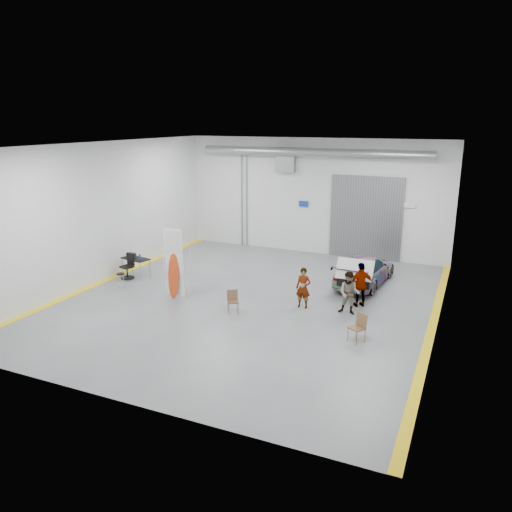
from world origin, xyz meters
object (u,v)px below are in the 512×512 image
at_px(sedan_car, 364,270).
at_px(surfboard_display, 174,269).
at_px(person_b, 349,293).
at_px(shop_stool, 121,281).
at_px(office_chair, 128,268).
at_px(person_a, 303,288).
at_px(folding_chair_near, 233,306).
at_px(folding_chair_far, 357,333).
at_px(person_c, 361,285).
at_px(work_table, 134,258).

distance_m(sedan_car, surfboard_display, 8.12).
distance_m(person_b, surfboard_display, 6.86).
relative_size(person_b, shop_stool, 2.42).
bearing_deg(office_chair, person_a, 13.03).
height_order(person_b, office_chair, person_b).
distance_m(person_a, surfboard_display, 5.15).
bearing_deg(folding_chair_near, office_chair, 130.57).
distance_m(sedan_car, folding_chair_near, 6.45).
xyz_separation_m(person_b, shop_stool, (-9.46, -1.08, -0.47)).
height_order(sedan_car, office_chair, sedan_car).
relative_size(person_a, surfboard_display, 0.52).
height_order(folding_chair_far, shop_stool, folding_chair_far).
distance_m(person_c, shop_stool, 9.89).
relative_size(person_b, folding_chair_far, 1.73).
relative_size(person_b, surfboard_display, 0.53).
bearing_deg(folding_chair_near, folding_chair_far, -40.70).
xyz_separation_m(folding_chair_near, work_table, (-6.10, 2.25, 0.57)).
distance_m(shop_stool, work_table, 1.86).
height_order(person_a, folding_chair_near, person_a).
height_order(person_b, person_c, person_c).
xyz_separation_m(shop_stool, work_table, (-0.56, 1.70, 0.50)).
xyz_separation_m(surfboard_display, work_table, (-3.27, 1.78, -0.39)).
bearing_deg(person_c, person_b, 40.89).
xyz_separation_m(sedan_car, surfboard_display, (-6.52, -4.81, 0.59)).
bearing_deg(person_a, surfboard_display, -168.60).
relative_size(folding_chair_far, office_chair, 0.83).
bearing_deg(sedan_car, folding_chair_far, 105.37).
height_order(person_a, person_b, person_b).
xyz_separation_m(person_c, folding_chair_near, (-4.14, -2.54, -0.61)).
bearing_deg(office_chair, work_table, 98.61).
height_order(shop_stool, office_chair, office_chair).
xyz_separation_m(sedan_car, person_b, (0.22, -3.65, 0.18)).
bearing_deg(folding_chair_far, shop_stool, -154.48).
bearing_deg(person_b, person_a, -178.86).
height_order(sedan_car, person_c, person_c).
distance_m(surfboard_display, folding_chair_far, 7.69).
bearing_deg(person_a, work_table, 174.37).
height_order(person_a, folding_chair_far, person_a).
bearing_deg(person_b, work_table, 175.31).
relative_size(person_b, work_table, 1.12).
bearing_deg(work_table, person_b, -3.56).
bearing_deg(office_chair, sedan_car, 34.15).
xyz_separation_m(surfboard_display, folding_chair_far, (7.56, -1.10, -0.93)).
xyz_separation_m(person_b, office_chair, (-10.07, 0.18, -0.31)).
height_order(person_c, surfboard_display, surfboard_display).
bearing_deg(sedan_car, person_b, 98.95).
distance_m(person_a, folding_chair_near, 2.73).
bearing_deg(surfboard_display, work_table, 152.42).
xyz_separation_m(folding_chair_near, office_chair, (-6.15, 1.80, 0.23)).
height_order(folding_chair_far, work_table, work_table).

